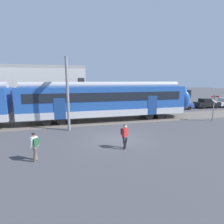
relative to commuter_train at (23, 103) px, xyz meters
name	(u,v)px	position (x,y,z in m)	size (l,w,h in m)	color
ground_plane	(117,139)	(7.96, -6.60, -2.25)	(160.00, 160.00, 0.00)	#424247
commuter_train	(23,103)	(0.00, 0.00, 0.00)	(38.05, 3.07, 4.73)	silver
pedestrian_white	(34,144)	(2.45, -9.02, -1.26)	(0.50, 0.69, 1.67)	#6B6051
pedestrian_red	(125,134)	(7.90, -8.51, -1.26)	(0.51, 0.71, 1.67)	#28282D
parked_car_blue	(179,104)	(21.24, 4.54, -1.47)	(4.00, 1.76, 1.54)	#284799
parked_car_black	(206,103)	(26.39, 4.69, -1.47)	(4.01, 1.77, 1.54)	black
catenary_gantry	(67,82)	(4.37, 0.00, 2.06)	(0.24, 6.64, 6.53)	gray
crossing_signal	(214,103)	(19.89, -3.40, -0.24)	(0.96, 0.22, 3.00)	gray
background_building	(15,90)	(-2.56, 7.32, 0.95)	(18.68, 5.00, 9.20)	beige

